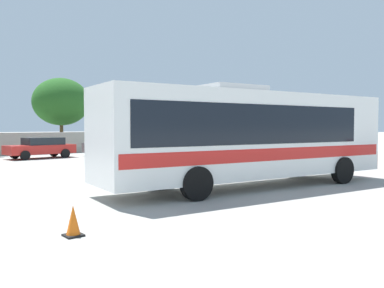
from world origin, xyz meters
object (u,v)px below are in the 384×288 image
(coach_bus_white_red, at_px, (249,134))
(traffic_cone_on_apron, at_px, (73,221))
(parked_car_rightmost_grey, at_px, (115,145))
(roadside_tree_midright, at_px, (61,102))
(parked_car_third_red, at_px, (41,147))

(coach_bus_white_red, bearing_deg, traffic_cone_on_apron, -164.50)
(coach_bus_white_red, bearing_deg, parked_car_rightmost_grey, 76.27)
(parked_car_rightmost_grey, bearing_deg, traffic_cone_on_apron, -121.13)
(roadside_tree_midright, height_order, traffic_cone_on_apron, roadside_tree_midright)
(coach_bus_white_red, height_order, parked_car_rightmost_grey, coach_bus_white_red)
(traffic_cone_on_apron, bearing_deg, parked_car_third_red, 72.26)
(parked_car_third_red, height_order, roadside_tree_midright, roadside_tree_midright)
(roadside_tree_midright, xyz_separation_m, traffic_cone_on_apron, (-11.24, -28.43, -4.21))
(coach_bus_white_red, height_order, traffic_cone_on_apron, coach_bus_white_red)
(coach_bus_white_red, relative_size, traffic_cone_on_apron, 18.64)
(parked_car_rightmost_grey, distance_m, roadside_tree_midright, 9.36)
(parked_car_rightmost_grey, relative_size, traffic_cone_on_apron, 7.33)
(parked_car_third_red, relative_size, roadside_tree_midright, 0.70)
(coach_bus_white_red, xyz_separation_m, traffic_cone_on_apron, (-7.67, -2.13, -1.66))
(parked_car_third_red, height_order, traffic_cone_on_apron, parked_car_third_red)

